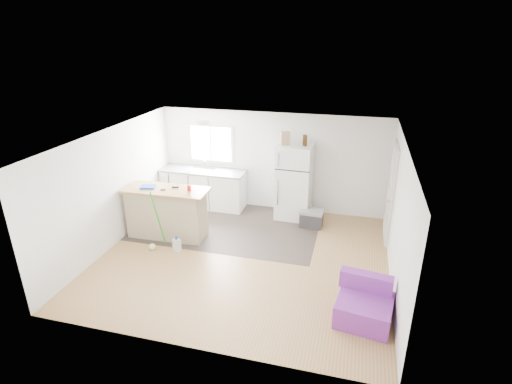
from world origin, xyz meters
TOP-DOWN VIEW (x-y plane):
  - room at (0.00, 0.00)m, footprint 5.51×5.01m
  - vinyl_zone at (-0.73, 1.25)m, footprint 4.05×2.50m
  - window at (-1.55, 2.49)m, footprint 1.18×0.06m
  - interior_door at (2.72, 1.55)m, footprint 0.11×0.92m
  - ceiling_fixture at (-1.20, 1.20)m, footprint 0.30×0.30m
  - kitchen_cabinets at (-1.68, 2.17)m, footprint 2.15×0.69m
  - peninsula at (-1.84, 0.46)m, footprint 1.80×0.72m
  - refrigerator at (0.62, 2.11)m, footprint 0.81×0.77m
  - cooler at (1.11, 1.69)m, footprint 0.54×0.38m
  - purple_seat at (2.30, -1.25)m, footprint 0.91×0.87m
  - cleaner_jug at (-1.38, -0.08)m, footprint 0.16×0.13m
  - mop at (-1.85, -0.15)m, footprint 0.23×0.37m
  - red_cup at (-1.30, 0.50)m, footprint 0.09×0.09m
  - blue_tray at (-2.20, 0.44)m, footprint 0.35×0.29m
  - tool_a at (-1.64, 0.57)m, footprint 0.15×0.08m
  - tool_b at (-1.83, 0.38)m, footprint 0.10×0.05m
  - cardboard_box at (0.39, 2.03)m, footprint 0.22×0.17m
  - bottle_left at (0.84, 2.04)m, footprint 0.09×0.09m
  - bottle_right at (0.82, 2.07)m, footprint 0.09×0.09m

SIDE VIEW (x-z plane):
  - vinyl_zone at x=-0.73m, z-range 0.00..0.00m
  - cleaner_jug at x=-1.38m, z-range -0.02..0.29m
  - cooler at x=1.11m, z-range 0.00..0.40m
  - mop at x=-1.85m, z-range -0.43..0.89m
  - purple_seat at x=2.30m, z-range -0.09..0.58m
  - kitchen_cabinets at x=-1.68m, z-range -0.13..1.11m
  - peninsula at x=-1.84m, z-range 0.01..1.10m
  - refrigerator at x=0.62m, z-range 0.00..1.78m
  - interior_door at x=2.72m, z-range -0.03..2.07m
  - tool_b at x=-1.83m, z-range 1.10..1.12m
  - tool_a at x=-1.64m, z-range 1.10..1.13m
  - blue_tray at x=-2.20m, z-range 1.10..1.13m
  - red_cup at x=-1.30m, z-range 1.10..1.22m
  - room at x=0.00m, z-range -0.01..2.41m
  - window at x=-1.55m, z-range 1.06..2.04m
  - bottle_left at x=0.84m, z-range 1.78..2.03m
  - bottle_right at x=0.82m, z-range 1.78..2.03m
  - cardboard_box at x=0.39m, z-range 1.78..2.08m
  - ceiling_fixture at x=-1.20m, z-range 2.32..2.40m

